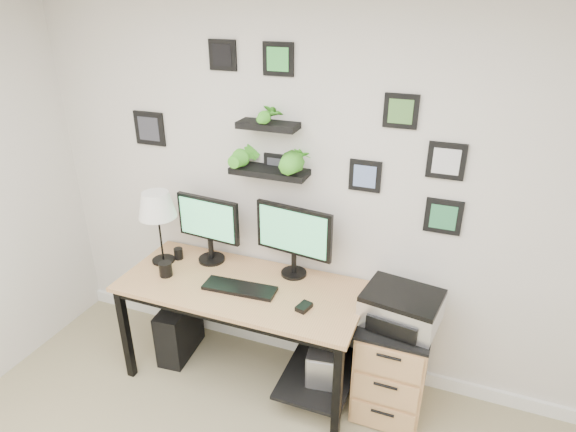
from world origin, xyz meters
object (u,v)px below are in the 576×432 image
at_px(printer, 401,308).
at_px(monitor_right, 294,236).
at_px(desk, 249,299).
at_px(monitor_left, 209,225).
at_px(file_cabinet, 393,363).
at_px(mug, 166,269).
at_px(table_lamp, 157,207).
at_px(pc_tower_grey, 324,365).
at_px(pc_tower_black, 180,329).

bearing_deg(printer, monitor_right, 168.62).
xyz_separation_m(desk, printer, (0.98, 0.05, 0.15)).
relative_size(monitor_left, monitor_right, 0.91).
distance_m(desk, monitor_right, 0.52).
bearing_deg(desk, printer, 3.01).
bearing_deg(file_cabinet, mug, -173.55).
distance_m(table_lamp, pc_tower_grey, 1.55).
height_order(monitor_left, mug, monitor_left).
height_order(desk, printer, printer).
bearing_deg(pc_tower_black, pc_tower_grey, -3.95).
relative_size(pc_tower_black, printer, 0.85).
xyz_separation_m(desk, file_cabinet, (0.97, 0.06, -0.29)).
relative_size(table_lamp, pc_tower_black, 1.26).
distance_m(desk, monitor_left, 0.58).
bearing_deg(file_cabinet, monitor_right, 168.91).
height_order(monitor_right, mug, monitor_right).
bearing_deg(pc_tower_grey, pc_tower_black, -178.93).
bearing_deg(desk, monitor_left, 155.84).
bearing_deg(printer, table_lamp, -179.67).
height_order(file_cabinet, printer, printer).
xyz_separation_m(monitor_right, table_lamp, (-0.93, -0.16, 0.12)).
distance_m(mug, pc_tower_black, 0.60).
xyz_separation_m(table_lamp, printer, (1.67, 0.01, -0.40)).
height_order(monitor_right, table_lamp, table_lamp).
relative_size(desk, monitor_right, 2.98).
bearing_deg(printer, pc_tower_black, -178.06).
bearing_deg(table_lamp, pc_tower_black, -23.68).
distance_m(pc_tower_black, printer, 1.67).
distance_m(desk, file_cabinet, 1.01).
xyz_separation_m(monitor_left, pc_tower_black, (-0.22, -0.17, -0.83)).
xyz_separation_m(pc_tower_black, pc_tower_grey, (1.12, 0.02, 0.00)).
relative_size(pc_tower_grey, printer, 0.92).
bearing_deg(monitor_left, table_lamp, -158.48).
distance_m(monitor_right, printer, 0.81).
bearing_deg(pc_tower_grey, table_lamp, 178.93).
xyz_separation_m(monitor_right, file_cabinet, (0.73, -0.14, -0.71)).
bearing_deg(pc_tower_black, monitor_left, 32.93).
bearing_deg(file_cabinet, printer, -26.59).
xyz_separation_m(file_cabinet, printer, (0.01, -0.01, 0.44)).
height_order(mug, pc_tower_grey, mug).
height_order(table_lamp, mug, table_lamp).
height_order(mug, printer, printer).
distance_m(monitor_right, file_cabinet, 1.03).
distance_m(monitor_left, pc_tower_black, 0.87).
bearing_deg(desk, monitor_right, 40.16).
distance_m(monitor_left, pc_tower_grey, 1.23).
height_order(table_lamp, pc_tower_grey, table_lamp).
xyz_separation_m(table_lamp, mug, (0.13, -0.16, -0.37)).
distance_m(table_lamp, file_cabinet, 1.86).
distance_m(monitor_left, file_cabinet, 1.52).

